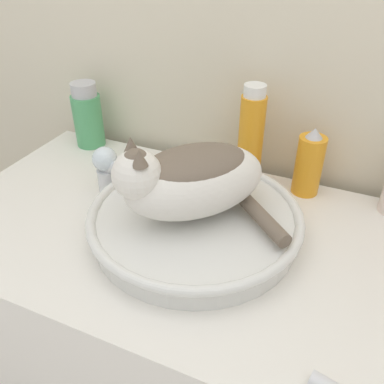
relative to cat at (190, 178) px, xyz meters
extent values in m
cube|color=beige|center=(0.06, 0.34, 0.24)|extent=(8.00, 0.05, 2.40)
cube|color=white|center=(0.06, 0.00, -0.55)|extent=(1.18, 0.57, 0.83)
cylinder|color=silver|center=(0.01, 0.01, -0.11)|extent=(0.41, 0.41, 0.05)
torus|color=silver|center=(0.01, 0.01, -0.09)|extent=(0.43, 0.43, 0.02)
ellipsoid|color=silver|center=(0.01, 0.01, -0.01)|extent=(0.30, 0.30, 0.13)
ellipsoid|color=#6B5B4C|center=(0.01, 0.01, 0.03)|extent=(0.23, 0.23, 0.06)
sphere|color=silver|center=(-0.07, -0.07, 0.03)|extent=(0.09, 0.09, 0.09)
sphere|color=#6B5B4C|center=(-0.07, -0.07, 0.05)|extent=(0.05, 0.05, 0.05)
cone|color=#6B5B4C|center=(-0.09, -0.06, 0.08)|extent=(0.03, 0.03, 0.03)
cone|color=#6B5B4C|center=(-0.05, -0.09, 0.08)|extent=(0.03, 0.03, 0.03)
cylinder|color=#6B5B4C|center=(0.12, 0.03, -0.06)|extent=(0.16, 0.15, 0.03)
cylinder|color=silver|center=(-0.24, 0.06, -0.10)|extent=(0.04, 0.04, 0.06)
cylinder|color=silver|center=(-0.19, 0.05, -0.04)|extent=(0.12, 0.05, 0.08)
sphere|color=silver|center=(-0.24, 0.06, -0.05)|extent=(0.06, 0.06, 0.06)
cylinder|color=#4CA366|center=(-0.42, 0.25, -0.06)|extent=(0.08, 0.08, 0.14)
cylinder|color=#B7B7BC|center=(-0.42, 0.25, 0.03)|extent=(0.07, 0.07, 0.04)
cylinder|color=orange|center=(0.18, 0.25, -0.06)|extent=(0.06, 0.06, 0.14)
cone|color=#B7B7BC|center=(0.18, 0.25, 0.02)|extent=(0.04, 0.04, 0.02)
cylinder|color=orange|center=(0.04, 0.25, -0.03)|extent=(0.06, 0.06, 0.21)
cylinder|color=white|center=(0.04, 0.25, 0.09)|extent=(0.05, 0.05, 0.03)
camera|label=1|loc=(0.26, -0.58, 0.40)|focal=38.00mm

